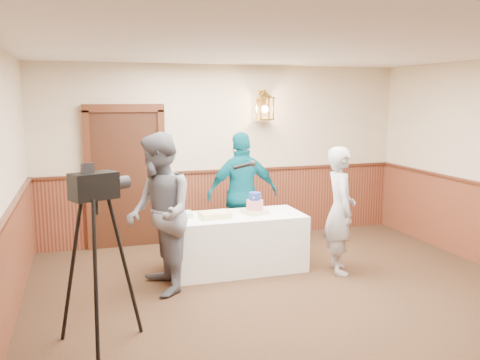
# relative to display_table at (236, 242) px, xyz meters

# --- Properties ---
(ground) EXTENTS (7.00, 7.00, 0.00)m
(ground) POSITION_rel_display_table_xyz_m (0.32, -1.90, -0.38)
(ground) COLOR #311E13
(ground) RESTS_ON ground
(room_shell) EXTENTS (6.02, 7.02, 2.81)m
(room_shell) POSITION_rel_display_table_xyz_m (0.27, -1.45, 1.15)
(room_shell) COLOR #C9B397
(room_shell) RESTS_ON ground
(display_table) EXTENTS (1.80, 0.80, 0.75)m
(display_table) POSITION_rel_display_table_xyz_m (0.00, 0.00, 0.00)
(display_table) COLOR white
(display_table) RESTS_ON ground
(tiered_cake) EXTENTS (0.35, 0.35, 0.29)m
(tiered_cake) POSITION_rel_display_table_xyz_m (0.27, -0.00, 0.49)
(tiered_cake) COLOR beige
(tiered_cake) RESTS_ON display_table
(sheet_cake_yellow) EXTENTS (0.40, 0.31, 0.08)m
(sheet_cake_yellow) POSITION_rel_display_table_xyz_m (-0.30, -0.07, 0.41)
(sheet_cake_yellow) COLOR #D7CB80
(sheet_cake_yellow) RESTS_ON display_table
(sheet_cake_green) EXTENTS (0.28, 0.23, 0.06)m
(sheet_cake_green) POSITION_rel_display_table_xyz_m (-0.71, 0.09, 0.41)
(sheet_cake_green) COLOR #B2E2A0
(sheet_cake_green) RESTS_ON display_table
(interviewer) EXTENTS (1.57, 0.98, 1.90)m
(interviewer) POSITION_rel_display_table_xyz_m (-1.08, -0.49, 0.57)
(interviewer) COLOR #5A5D66
(interviewer) RESTS_ON ground
(baker) EXTENTS (0.54, 0.69, 1.67)m
(baker) POSITION_rel_display_table_xyz_m (1.27, -0.49, 0.46)
(baker) COLOR #A1A1A7
(baker) RESTS_ON ground
(assistant_p) EXTENTS (1.06, 0.45, 1.80)m
(assistant_p) POSITION_rel_display_table_xyz_m (0.30, 0.62, 0.53)
(assistant_p) COLOR #075463
(assistant_p) RESTS_ON ground
(tv_camera_rig) EXTENTS (0.63, 0.60, 1.63)m
(tv_camera_rig) POSITION_rel_display_table_xyz_m (-1.81, -1.67, 0.36)
(tv_camera_rig) COLOR black
(tv_camera_rig) RESTS_ON ground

